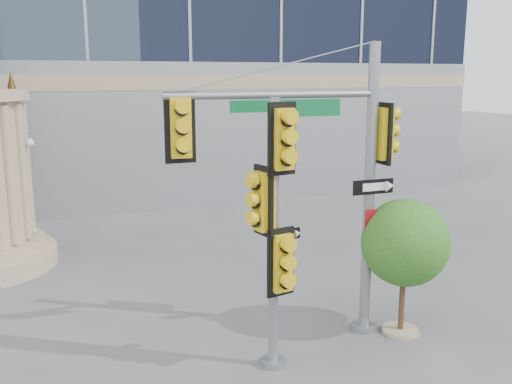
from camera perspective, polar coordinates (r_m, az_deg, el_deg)
name	(u,v)px	position (r m, az deg, el deg)	size (l,w,h in m)	color
ground	(305,373)	(11.27, 4.97, -17.54)	(120.00, 120.00, 0.00)	#545456
main_signal_pole	(323,161)	(11.47, 6.67, 3.12)	(4.76, 0.61, 6.14)	slate
secondary_signal_pole	(275,216)	(10.28, 1.90, -2.38)	(0.93, 0.67, 5.11)	slate
street_tree	(406,246)	(12.49, 14.76, -5.24)	(1.90, 1.85, 2.96)	tan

